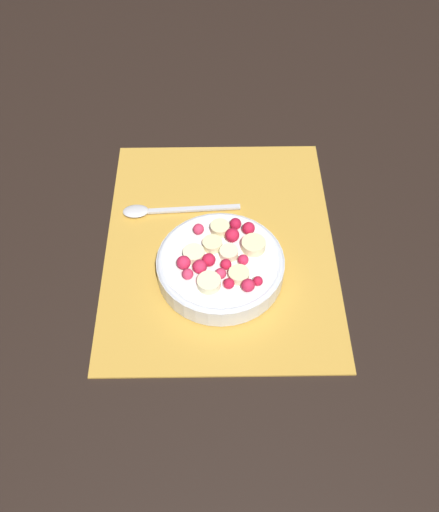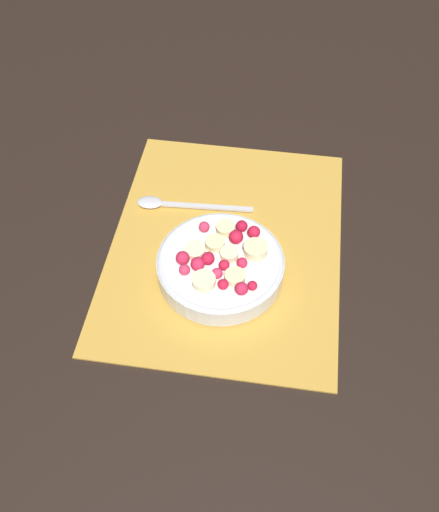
% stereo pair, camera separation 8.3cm
% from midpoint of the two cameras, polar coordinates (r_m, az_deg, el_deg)
% --- Properties ---
extents(ground_plane, '(3.00, 3.00, 0.00)m').
position_cam_midpoint_polar(ground_plane, '(0.90, -2.59, 0.98)').
color(ground_plane, black).
extents(placemat, '(0.46, 0.36, 0.01)m').
position_cam_midpoint_polar(placemat, '(0.90, -2.59, 1.11)').
color(placemat, gold).
rests_on(placemat, ground_plane).
extents(fruit_bowl, '(0.19, 0.19, 0.06)m').
position_cam_midpoint_polar(fruit_bowl, '(0.84, -2.78, -0.99)').
color(fruit_bowl, silver).
rests_on(fruit_bowl, placemat).
extents(spoon, '(0.03, 0.19, 0.01)m').
position_cam_midpoint_polar(spoon, '(0.95, -8.77, 4.39)').
color(spoon, silver).
rests_on(spoon, placemat).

